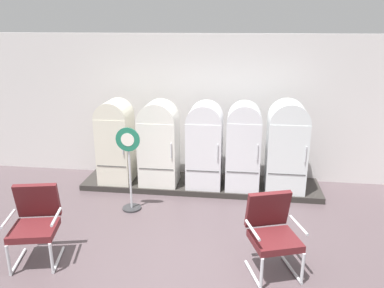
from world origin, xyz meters
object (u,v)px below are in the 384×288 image
object	(u,v)px
refrigerator_0	(116,139)
refrigerator_2	(205,142)
armchair_right	(272,230)
sign_stand	(130,173)
refrigerator_4	(287,144)
refrigerator_1	(159,141)
armchair_left	(35,220)
refrigerator_3	(243,144)

from	to	relation	value
refrigerator_0	refrigerator_2	world-z (taller)	refrigerator_0
armchair_right	sign_stand	xyz separation A→B (m)	(-2.25, 1.38, 0.09)
armchair_right	refrigerator_4	bearing A→B (deg)	80.56
refrigerator_4	armchair_right	xyz separation A→B (m)	(-0.39, -2.37, -0.41)
refrigerator_1	armchair_left	xyz separation A→B (m)	(-1.14, -2.48, -0.37)
refrigerator_2	refrigerator_3	distance (m)	0.71
refrigerator_4	refrigerator_0	bearing A→B (deg)	-179.58
refrigerator_1	armchair_right	world-z (taller)	refrigerator_1
refrigerator_2	refrigerator_3	world-z (taller)	refrigerator_3
sign_stand	armchair_left	bearing A→B (deg)	-118.76
refrigerator_1	refrigerator_4	xyz separation A→B (m)	(2.34, 0.03, 0.03)
armchair_left	sign_stand	size ratio (longest dim) A/B	0.71
refrigerator_0	armchair_right	bearing A→B (deg)	-40.00
refrigerator_1	refrigerator_0	bearing A→B (deg)	179.30
refrigerator_0	sign_stand	xyz separation A→B (m)	(0.54, -0.96, -0.29)
refrigerator_1	refrigerator_3	world-z (taller)	refrigerator_3
refrigerator_4	armchair_right	world-z (taller)	refrigerator_4
refrigerator_0	refrigerator_2	size ratio (longest dim) A/B	1.01
refrigerator_3	armchair_right	xyz separation A→B (m)	(0.38, -2.34, -0.38)
refrigerator_2	refrigerator_4	size ratio (longest dim) A/B	0.96
refrigerator_1	refrigerator_4	world-z (taller)	refrigerator_4
armchair_right	refrigerator_1	bearing A→B (deg)	129.89
refrigerator_2	armchair_left	bearing A→B (deg)	-128.53
refrigerator_4	armchair_left	xyz separation A→B (m)	(-3.48, -2.52, -0.41)
refrigerator_4	sign_stand	xyz separation A→B (m)	(-2.64, -0.98, -0.32)
refrigerator_0	refrigerator_3	world-z (taller)	refrigerator_3
refrigerator_3	refrigerator_4	world-z (taller)	refrigerator_4
refrigerator_3	armchair_right	world-z (taller)	refrigerator_3
refrigerator_0	refrigerator_1	distance (m)	0.84
refrigerator_2	sign_stand	distance (m)	1.54
refrigerator_2	armchair_left	world-z (taller)	refrigerator_2
armchair_left	refrigerator_1	bearing A→B (deg)	65.30
refrigerator_0	refrigerator_3	bearing A→B (deg)	-0.02
refrigerator_3	refrigerator_0	bearing A→B (deg)	179.98
refrigerator_3	armchair_right	bearing A→B (deg)	-80.84
refrigerator_1	refrigerator_3	distance (m)	1.57
armchair_left	refrigerator_0	bearing A→B (deg)	83.16
refrigerator_2	armchair_right	world-z (taller)	refrigerator_2
refrigerator_0	sign_stand	size ratio (longest dim) A/B	1.09
refrigerator_4	armchair_right	distance (m)	2.43
refrigerator_4	sign_stand	distance (m)	2.83
armchair_left	sign_stand	xyz separation A→B (m)	(0.84, 1.54, 0.09)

